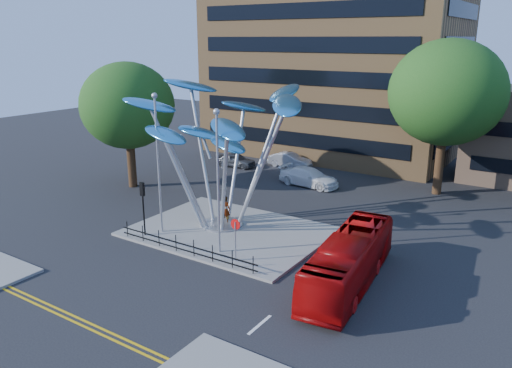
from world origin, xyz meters
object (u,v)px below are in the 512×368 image
Objects in this scene: street_lamp_left at (158,152)px; street_lamp_right at (218,169)px; tree_right at (447,93)px; no_entry_sign_island at (235,233)px; red_bus at (349,261)px; parked_car_right at (309,177)px; traffic_light_island at (143,197)px; parked_car_mid at (290,160)px; parked_car_left at (236,160)px; leaf_sculpture at (220,124)px; pedestrian at (225,210)px; tree_left at (127,106)px.

street_lamp_right is (5.00, -0.50, -0.26)m from street_lamp_left.
tree_right reaches higher than no_entry_sign_island.
parked_car_right is (-9.89, 14.76, -0.56)m from red_bus.
tree_right is 22.49m from street_lamp_left.
street_lamp_left reaches higher than red_bus.
red_bus is at bearing 4.64° from traffic_light_island.
parked_car_mid is (-14.15, 1.00, -7.33)m from tree_right.
traffic_light_island is 0.87× the size of parked_car_left.
leaf_sculpture is 6.75× the size of pedestrian.
parked_car_left is (-18.89, 16.69, -0.66)m from red_bus.
street_lamp_right reaches higher than parked_car_mid.
street_lamp_right is at bearing 5.19° from traffic_light_island.
pedestrian is 16.59m from parked_car_mid.
red_bus is at bearing -89.25° from tree_right.
no_entry_sign_island reaches higher than parked_car_left.
red_bus is (7.74, 0.58, -3.77)m from street_lamp_right.
parked_car_right is at bearing -137.37° from parked_car_mid.
no_entry_sign_island is (1.50, -0.48, -3.28)m from street_lamp_right.
parked_car_mid is (-6.65, 20.00, -4.39)m from street_lamp_right.
street_lamp_left is 7.47m from no_entry_sign_island.
leaf_sculpture is 1.34× the size of red_bus.
red_bus is (13.24, 1.08, -1.29)m from traffic_light_island.
tree_left is at bearing 128.02° from parked_car_right.
tree_left is at bearing 156.21° from parked_car_left.
tree_right reaches higher than leaf_sculpture.
tree_left is 0.81× the size of leaf_sculpture.
no_entry_sign_island is (16.00, -7.48, -4.98)m from tree_left.
traffic_light_island is 20.62m from parked_car_mid.
pedestrian is 0.44× the size of parked_car_mid.
parked_car_mid is (-14.39, 19.42, -0.62)m from red_bus.
pedestrian is (-10.24, 3.37, -0.23)m from red_bus.
street_lamp_right reaches higher than no_entry_sign_island.
pedestrian is at bearing 122.35° from street_lamp_right.
parked_car_mid is 0.81× the size of parked_car_right.
street_lamp_left is 13.36m from red_bus.
no_entry_sign_island is at bearing 118.44° from pedestrian.
parked_car_mid is (7.85, 13.00, -6.09)m from tree_left.
tree_left reaches higher than street_lamp_left.
street_lamp_right is (-7.50, -19.00, -2.94)m from tree_right.
pedestrian reaches higher than parked_car_mid.
red_bus is at bearing -16.11° from tree_left.
traffic_light_island is 16.29m from parked_car_right.
leaf_sculpture is (11.93, -3.32, 0.08)m from tree_left.
street_lamp_left is 2.96m from traffic_light_island.
street_lamp_left is 2.24× the size of parked_car_left.
tree_right is 3.09× the size of parked_car_left.
traffic_light_island is 1.40× the size of no_entry_sign_island.
tree_left is 5.48× the size of pedestrian.
pedestrian is (12.00, -3.05, -5.70)m from tree_left.
street_lamp_right reaches higher than pedestrian.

